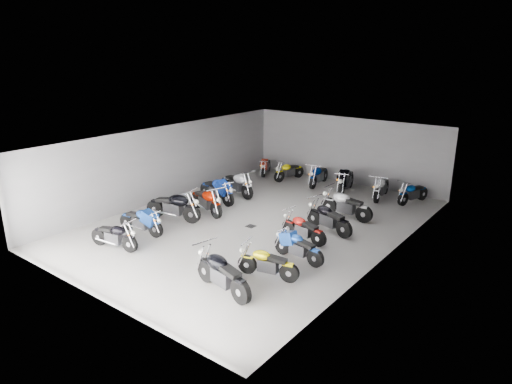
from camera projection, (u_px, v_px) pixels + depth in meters
ground at (259, 222)px, 17.30m from camera, size 14.00×14.00×0.00m
wall_back at (346, 150)px, 22.12m from camera, size 10.00×0.10×3.20m
wall_left at (167, 162)px, 19.74m from camera, size 0.10×14.00×3.20m
wall_right at (389, 210)px, 13.91m from camera, size 0.10×14.00×3.20m
ceiling at (259, 139)px, 16.34m from camera, size 10.00×14.00×0.04m
drain_grate at (251, 226)px, 16.92m from camera, size 0.32×0.32×0.01m
motorcycle_left_a at (114, 236)px, 14.90m from camera, size 1.89×0.52×0.84m
motorcycle_left_b at (141, 221)px, 16.14m from camera, size 1.99×0.45×0.88m
motorcycle_left_c at (174, 206)px, 17.37m from camera, size 2.29×0.76×1.02m
motorcycle_left_d at (206, 201)px, 18.13m from camera, size 2.14×0.74×0.96m
motorcycle_left_e at (217, 190)px, 19.45m from camera, size 2.21×0.60×0.98m
motorcycle_left_f at (237, 184)px, 20.39m from camera, size 2.20×0.69×0.98m
motorcycle_right_a at (222, 274)px, 12.21m from camera, size 2.22×0.63×0.98m
motorcycle_right_b at (267, 263)px, 13.01m from camera, size 1.85×0.58×0.83m
motorcycle_right_c at (298, 247)px, 14.09m from camera, size 1.88×0.42×0.83m
motorcycle_right_d at (303, 228)px, 15.53m from camera, size 1.87×0.44×0.82m
motorcycle_right_e at (328, 218)px, 16.32m from camera, size 2.06×0.66×0.92m
motorcycle_right_f at (346, 205)px, 17.63m from camera, size 2.18×0.44×0.96m
motorcycle_back_a at (266, 166)px, 23.86m from camera, size 0.89×1.74×0.82m
motorcycle_back_b at (289, 171)px, 22.82m from camera, size 0.58×1.90×0.85m
motorcycle_back_c at (318, 175)px, 21.89m from camera, size 0.51×2.09×0.92m
motorcycle_back_d at (346, 180)px, 20.77m from camera, size 0.72×2.35×1.05m
motorcycle_back_e at (381, 187)px, 19.94m from camera, size 0.53×2.11×0.93m
motorcycle_back_f at (413, 193)px, 19.38m from camera, size 0.68×1.84×0.83m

